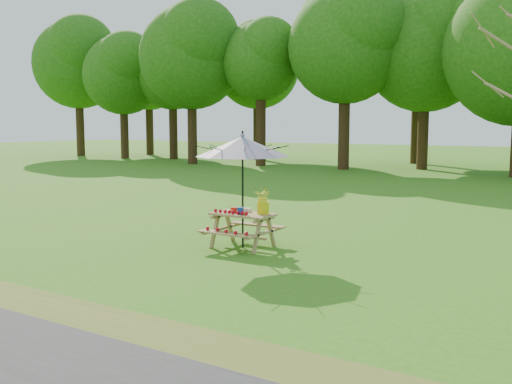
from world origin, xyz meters
The scene contains 7 objects.
ground centered at (0.00, 0.00, 0.00)m, with size 120.00×120.00×0.00m, color #3C7115.
treeline centered at (0.00, 22.00, 8.00)m, with size 60.00×12.00×16.00m, color #1A560E, non-canonical shape.
picnic_table centered at (4.12, 1.75, 0.33)m, with size 1.20×1.32×0.67m.
patio_umbrella centered at (4.12, 1.75, 1.95)m, with size 2.04×2.04×2.25m.
produce_bins centered at (4.06, 1.76, 0.72)m, with size 0.33×0.45×0.13m.
tomatoes_row centered at (3.97, 1.57, 0.71)m, with size 0.77×0.13×0.07m, color red, non-canonical shape.
flower_bucket centered at (4.49, 1.89, 0.94)m, with size 0.33×0.29×0.51m.
Camera 1 is at (10.01, -7.35, 2.36)m, focal length 40.00 mm.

